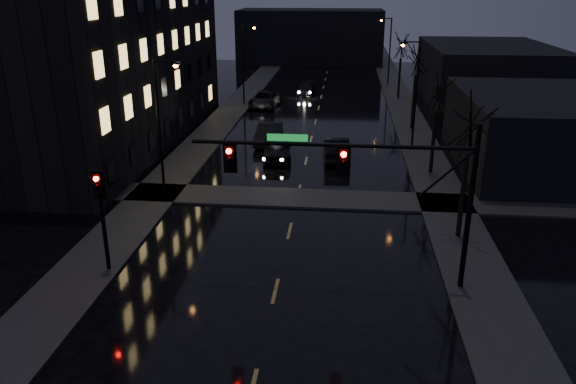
% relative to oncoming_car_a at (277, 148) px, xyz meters
% --- Properties ---
extents(sidewalk_left, '(3.00, 140.00, 0.12)m').
position_rel_oncoming_car_a_xyz_m(sidewalk_left, '(-6.36, 8.70, -0.78)').
color(sidewalk_left, '#2D2D2B').
rests_on(sidewalk_left, ground).
extents(sidewalk_right, '(3.00, 140.00, 0.12)m').
position_rel_oncoming_car_a_xyz_m(sidewalk_right, '(10.64, 8.70, -0.78)').
color(sidewalk_right, '#2D2D2B').
rests_on(sidewalk_right, ground).
extents(sidewalk_cross, '(40.00, 3.00, 0.12)m').
position_rel_oncoming_car_a_xyz_m(sidewalk_cross, '(2.14, -7.80, -0.78)').
color(sidewalk_cross, '#2D2D2B').
rests_on(sidewalk_cross, ground).
extents(apartment_block, '(12.00, 30.00, 12.00)m').
position_rel_oncoming_car_a_xyz_m(apartment_block, '(-14.36, 3.70, 5.16)').
color(apartment_block, black).
rests_on(apartment_block, ground).
extents(commercial_right_near, '(10.00, 14.00, 5.00)m').
position_rel_oncoming_car_a_xyz_m(commercial_right_near, '(17.64, -0.30, 1.66)').
color(commercial_right_near, black).
rests_on(commercial_right_near, ground).
extents(commercial_right_far, '(12.00, 18.00, 6.00)m').
position_rel_oncoming_car_a_xyz_m(commercial_right_far, '(19.14, 21.70, 2.16)').
color(commercial_right_far, black).
rests_on(commercial_right_far, ground).
extents(far_block, '(22.00, 10.00, 8.00)m').
position_rel_oncoming_car_a_xyz_m(far_block, '(-0.86, 51.70, 3.16)').
color(far_block, black).
rests_on(far_block, ground).
extents(signal_mast, '(11.11, 0.41, 7.00)m').
position_rel_oncoming_car_a_xyz_m(signal_mast, '(5.99, -17.30, 4.03)').
color(signal_mast, black).
rests_on(signal_mast, ground).
extents(signal_pole_left, '(0.35, 0.41, 4.53)m').
position_rel_oncoming_car_a_xyz_m(signal_pole_left, '(-5.36, -17.31, 2.17)').
color(signal_pole_left, black).
rests_on(signal_pole_left, ground).
extents(tree_near, '(3.52, 3.52, 8.08)m').
position_rel_oncoming_car_a_xyz_m(tree_near, '(10.54, -12.30, 5.38)').
color(tree_near, black).
rests_on(tree_near, ground).
extents(tree_mid_a, '(3.30, 3.30, 7.58)m').
position_rel_oncoming_car_a_xyz_m(tree_mid_a, '(10.54, -2.30, 4.99)').
color(tree_mid_a, black).
rests_on(tree_mid_a, ground).
extents(tree_mid_b, '(3.74, 3.74, 8.59)m').
position_rel_oncoming_car_a_xyz_m(tree_mid_b, '(10.54, 9.70, 5.77)').
color(tree_mid_b, black).
rests_on(tree_mid_b, ground).
extents(tree_far, '(3.43, 3.43, 7.88)m').
position_rel_oncoming_car_a_xyz_m(tree_far, '(10.54, 23.70, 5.22)').
color(tree_far, black).
rests_on(tree_far, ground).
extents(streetlight_l_near, '(1.53, 0.28, 8.00)m').
position_rel_oncoming_car_a_xyz_m(streetlight_l_near, '(-5.44, -8.30, 3.93)').
color(streetlight_l_near, black).
rests_on(streetlight_l_near, ground).
extents(streetlight_l_far, '(1.53, 0.28, 8.00)m').
position_rel_oncoming_car_a_xyz_m(streetlight_l_far, '(-5.44, 18.70, 3.93)').
color(streetlight_l_far, black).
rests_on(streetlight_l_far, ground).
extents(streetlight_r_mid, '(1.53, 0.28, 8.00)m').
position_rel_oncoming_car_a_xyz_m(streetlight_r_mid, '(9.73, 3.70, 3.93)').
color(streetlight_r_mid, black).
rests_on(streetlight_r_mid, ground).
extents(streetlight_r_far, '(1.53, 0.28, 8.00)m').
position_rel_oncoming_car_a_xyz_m(streetlight_r_far, '(9.73, 31.70, 3.93)').
color(streetlight_r_far, black).
rests_on(streetlight_r_far, ground).
extents(oncoming_car_a, '(2.59, 5.14, 1.68)m').
position_rel_oncoming_car_a_xyz_m(oncoming_car_a, '(0.00, 0.00, 0.00)').
color(oncoming_car_a, black).
rests_on(oncoming_car_a, ground).
extents(oncoming_car_b, '(1.79, 4.81, 1.57)m').
position_rel_oncoming_car_a_xyz_m(oncoming_car_b, '(-1.12, 4.02, -0.05)').
color(oncoming_car_b, black).
rests_on(oncoming_car_b, ground).
extents(oncoming_car_c, '(2.96, 5.77, 1.56)m').
position_rel_oncoming_car_a_xyz_m(oncoming_car_c, '(-3.31, 17.67, -0.06)').
color(oncoming_car_c, black).
rests_on(oncoming_car_c, ground).
extents(oncoming_car_d, '(2.04, 4.49, 1.28)m').
position_rel_oncoming_car_a_xyz_m(oncoming_car_d, '(0.34, 24.76, -0.20)').
color(oncoming_car_d, black).
rests_on(oncoming_car_d, ground).
extents(lead_car, '(2.07, 5.04, 1.62)m').
position_rel_oncoming_car_a_xyz_m(lead_car, '(4.24, 0.26, -0.03)').
color(lead_car, black).
rests_on(lead_car, ground).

